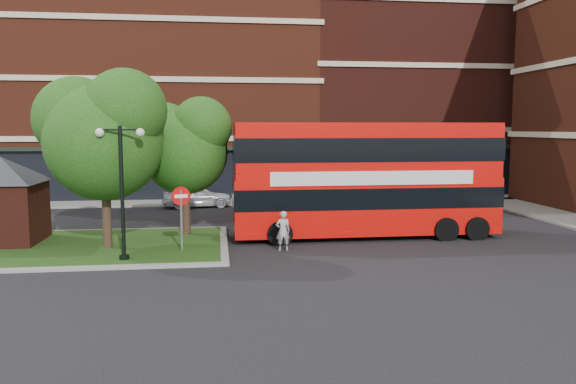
{
  "coord_description": "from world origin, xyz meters",
  "views": [
    {
      "loc": [
        -2.09,
        -20.46,
        4.92
      ],
      "look_at": [
        1.12,
        4.81,
        2.0
      ],
      "focal_mm": 35.0,
      "sensor_mm": 36.0,
      "label": 1
    }
  ],
  "objects": [
    {
      "name": "bus",
      "position": [
        4.52,
        4.0,
        2.96
      ],
      "size": [
        11.82,
        2.76,
        4.51
      ],
      "rotation": [
        0.0,
        0.0,
        0.0
      ],
      "color": "red",
      "rests_on": "ground"
    },
    {
      "name": "terrace_far_right",
      "position": [
        14.0,
        24.0,
        8.0
      ],
      "size": [
        18.0,
        12.0,
        16.0
      ],
      "primitive_type": "cube",
      "color": "#471911",
      "rests_on": "ground"
    },
    {
      "name": "lamp_island",
      "position": [
        -5.5,
        0.2,
        2.83
      ],
      "size": [
        1.72,
        0.36,
        5.0
      ],
      "color": "black",
      "rests_on": "ground"
    },
    {
      "name": "tree_island_east",
      "position": [
        -3.58,
        5.06,
        4.24
      ],
      "size": [
        4.46,
        3.9,
        6.29
      ],
      "color": "#2D2116",
      "rests_on": "ground"
    },
    {
      "name": "no_entry_sign",
      "position": [
        -3.5,
        1.5,
        1.89
      ],
      "size": [
        0.71,
        0.27,
        2.65
      ],
      "rotation": [
        0.0,
        0.0,
        0.3
      ],
      "color": "slate",
      "rests_on": "ground"
    },
    {
      "name": "tree_island_west",
      "position": [
        -6.6,
        2.58,
        4.79
      ],
      "size": [
        5.4,
        4.71,
        7.21
      ],
      "color": "#2D2116",
      "rests_on": "ground"
    },
    {
      "name": "traffic_island",
      "position": [
        -8.0,
        3.0,
        0.07
      ],
      "size": [
        12.6,
        7.6,
        0.15
      ],
      "color": "gray",
      "rests_on": "ground"
    },
    {
      "name": "car_white",
      "position": [
        4.86,
        16.0,
        0.78
      ],
      "size": [
        4.77,
        1.77,
        1.56
      ],
      "primitive_type": "imported",
      "rotation": [
        0.0,
        0.0,
        1.55
      ],
      "color": "silver",
      "rests_on": "ground"
    },
    {
      "name": "pavement_far",
      "position": [
        0.0,
        16.5,
        0.06
      ],
      "size": [
        44.0,
        3.0,
        0.12
      ],
      "primitive_type": "cube",
      "color": "slate",
      "rests_on": "ground"
    },
    {
      "name": "lamp_far_left",
      "position": [
        2.0,
        14.5,
        2.83
      ],
      "size": [
        1.72,
        0.36,
        5.0
      ],
      "color": "black",
      "rests_on": "ground"
    },
    {
      "name": "car_silver",
      "position": [
        -3.34,
        14.5,
        0.72
      ],
      "size": [
        4.43,
        2.26,
        1.44
      ],
      "primitive_type": "imported",
      "rotation": [
        0.0,
        0.0,
        1.71
      ],
      "color": "silver",
      "rests_on": "ground"
    },
    {
      "name": "lamp_far_right",
      "position": [
        10.0,
        14.5,
        2.83
      ],
      "size": [
        1.72,
        0.36,
        5.0
      ],
      "color": "black",
      "rests_on": "ground"
    },
    {
      "name": "kiosk",
      "position": [
        -11.0,
        4.0,
        2.32
      ],
      "size": [
        6.51,
        6.51,
        3.6
      ],
      "color": "#471911",
      "rests_on": "traffic_island"
    },
    {
      "name": "terrace_far_left",
      "position": [
        -8.0,
        24.0,
        7.0
      ],
      "size": [
        26.0,
        12.0,
        14.0
      ],
      "primitive_type": "cube",
      "color": "#602717",
      "rests_on": "ground"
    },
    {
      "name": "woman",
      "position": [
        0.5,
        1.54,
        0.81
      ],
      "size": [
        0.62,
        0.43,
        1.62
      ],
      "primitive_type": "imported",
      "rotation": [
        0.0,
        0.0,
        3.21
      ],
      "color": "#9D9C9F",
      "rests_on": "ground"
    },
    {
      "name": "ground",
      "position": [
        0.0,
        0.0,
        0.0
      ],
      "size": [
        120.0,
        120.0,
        0.0
      ],
      "primitive_type": "plane",
      "color": "black",
      "rests_on": "ground"
    }
  ]
}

